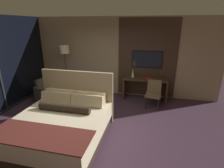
# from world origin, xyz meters

# --- Properties ---
(ground_plane) EXTENTS (16.00, 16.00, 0.00)m
(ground_plane) POSITION_xyz_m (0.00, 0.00, 0.00)
(ground_plane) COLOR #3D2838
(wall_back_tv_panel) EXTENTS (7.20, 0.09, 2.80)m
(wall_back_tv_panel) POSITION_xyz_m (0.13, 2.59, 1.40)
(wall_back_tv_panel) COLOR tan
(wall_back_tv_panel) RESTS_ON ground_plane
(bed) EXTENTS (1.98, 2.14, 1.38)m
(bed) POSITION_xyz_m (-0.62, -0.45, 0.37)
(bed) COLOR #33281E
(bed) RESTS_ON ground_plane
(desk) EXTENTS (1.51, 0.52, 0.76)m
(desk) POSITION_xyz_m (1.12, 2.31, 0.50)
(desk) COLOR #422D1E
(desk) RESTS_ON ground_plane
(tv) EXTENTS (1.04, 0.04, 0.59)m
(tv) POSITION_xyz_m (1.12, 2.52, 1.38)
(tv) COLOR black
(desk_chair) EXTENTS (0.51, 0.51, 0.87)m
(desk_chair) POSITION_xyz_m (1.41, 1.73, 0.51)
(desk_chair) COLOR brown
(desk_chair) RESTS_ON ground_plane
(armchair_by_window) EXTENTS (0.88, 0.91, 0.77)m
(armchair_by_window) POSITION_xyz_m (-2.12, 1.38, 0.26)
(armchair_by_window) COLOR #47423D
(armchair_by_window) RESTS_ON ground_plane
(floor_lamp) EXTENTS (0.34, 0.34, 1.84)m
(floor_lamp) POSITION_xyz_m (-1.75, 2.06, 1.55)
(floor_lamp) COLOR #282623
(floor_lamp) RESTS_ON ground_plane
(vase_tall) EXTENTS (0.11, 0.11, 0.29)m
(vase_tall) POSITION_xyz_m (0.66, 2.38, 0.90)
(vase_tall) COLOR silver
(vase_tall) RESTS_ON desk
(book) EXTENTS (0.24, 0.18, 0.03)m
(book) POSITION_xyz_m (1.24, 2.32, 0.77)
(book) COLOR maroon
(book) RESTS_ON desk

